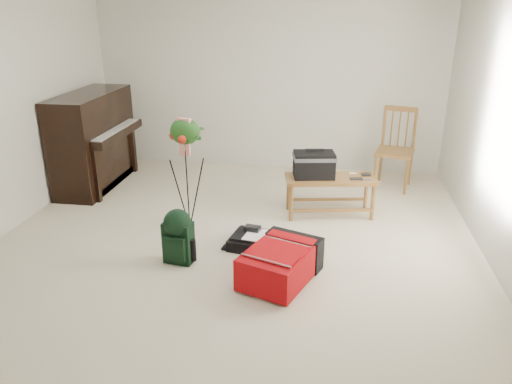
% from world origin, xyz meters
% --- Properties ---
extents(floor, '(5.00, 5.50, 0.01)m').
position_xyz_m(floor, '(0.00, 0.00, 0.00)').
color(floor, beige).
rests_on(floor, ground).
extents(wall_back, '(5.00, 0.04, 2.50)m').
position_xyz_m(wall_back, '(0.00, 2.75, 1.25)').
color(wall_back, beige).
rests_on(wall_back, floor).
extents(piano, '(0.71, 1.50, 1.25)m').
position_xyz_m(piano, '(-2.19, 1.60, 0.60)').
color(piano, black).
rests_on(piano, floor).
extents(bench, '(1.09, 0.59, 0.80)m').
position_xyz_m(bench, '(0.82, 1.05, 0.56)').
color(bench, olive).
rests_on(bench, floor).
extents(dining_chair, '(0.56, 0.56, 1.07)m').
position_xyz_m(dining_chair, '(1.78, 2.13, 0.52)').
color(dining_chair, olive).
rests_on(dining_chair, floor).
extents(red_suitcase, '(0.75, 0.92, 0.33)m').
position_xyz_m(red_suitcase, '(0.54, -0.47, 0.17)').
color(red_suitcase, '#BC0810').
rests_on(red_suitcase, floor).
extents(black_duffel, '(0.55, 0.47, 0.21)m').
position_xyz_m(black_duffel, '(0.22, 0.07, 0.07)').
color(black_duffel, black).
rests_on(black_duffel, floor).
extents(green_backpack, '(0.30, 0.27, 0.54)m').
position_xyz_m(green_backpack, '(-0.46, -0.33, 0.30)').
color(green_backpack, black).
rests_on(green_backpack, floor).
extents(flower_stand, '(0.47, 0.47, 1.28)m').
position_xyz_m(flower_stand, '(-0.57, 0.42, 0.62)').
color(flower_stand, black).
rests_on(flower_stand, floor).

